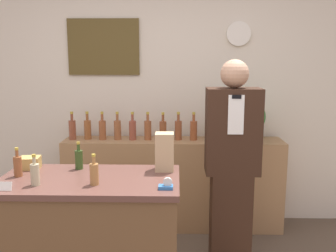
% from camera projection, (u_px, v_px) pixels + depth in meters
% --- Properties ---
extents(back_wall, '(5.20, 0.09, 2.70)m').
position_uv_depth(back_wall, '(159.00, 92.00, 3.85)').
color(back_wall, beige).
rests_on(back_wall, ground_plane).
extents(back_shelf, '(2.16, 0.37, 0.90)m').
position_uv_depth(back_shelf, '(173.00, 184.00, 3.77)').
color(back_shelf, '#9E754C').
rests_on(back_shelf, ground_plane).
extents(display_counter, '(1.22, 0.66, 0.90)m').
position_uv_depth(display_counter, '(92.00, 240.00, 2.60)').
color(display_counter, brown).
rests_on(display_counter, ground_plane).
extents(shopkeeper, '(0.43, 0.27, 1.69)m').
position_uv_depth(shopkeeper, '(232.00, 166.00, 3.02)').
color(shopkeeper, '#331E14').
rests_on(shopkeeper, ground_plane).
extents(potted_plant, '(0.33, 0.33, 0.41)m').
position_uv_depth(potted_plant, '(248.00, 118.00, 3.60)').
color(potted_plant, '#B27047').
rests_on(potted_plant, back_shelf).
extents(paper_bag, '(0.13, 0.12, 0.27)m').
position_uv_depth(paper_bag, '(165.00, 152.00, 2.67)').
color(paper_bag, tan).
rests_on(paper_bag, display_counter).
extents(tape_dispenser, '(0.09, 0.06, 0.07)m').
position_uv_depth(tape_dispenser, '(166.00, 185.00, 2.31)').
color(tape_dispenser, '#2D66A8').
rests_on(tape_dispenser, display_counter).
extents(price_card_left, '(0.09, 0.02, 0.06)m').
position_uv_depth(price_card_left, '(4.00, 186.00, 2.28)').
color(price_card_left, white).
rests_on(price_card_left, display_counter).
extents(gift_box, '(0.16, 0.14, 0.09)m').
position_uv_depth(gift_box, '(30.00, 163.00, 2.73)').
color(gift_box, tan).
rests_on(gift_box, display_counter).
extents(counter_bottle_0, '(0.06, 0.06, 0.20)m').
position_uv_depth(counter_bottle_0, '(18.00, 166.00, 2.54)').
color(counter_bottle_0, brown).
rests_on(counter_bottle_0, display_counter).
extents(counter_bottle_1, '(0.06, 0.06, 0.20)m').
position_uv_depth(counter_bottle_1, '(35.00, 174.00, 2.37)').
color(counter_bottle_1, tan).
rests_on(counter_bottle_1, display_counter).
extents(counter_bottle_2, '(0.06, 0.06, 0.20)m').
position_uv_depth(counter_bottle_2, '(79.00, 159.00, 2.72)').
color(counter_bottle_2, '#2E471C').
rests_on(counter_bottle_2, display_counter).
extents(counter_bottle_3, '(0.06, 0.06, 0.20)m').
position_uv_depth(counter_bottle_3, '(94.00, 173.00, 2.37)').
color(counter_bottle_3, '#A06E3C').
rests_on(counter_bottle_3, display_counter).
extents(shelf_bottle_0, '(0.07, 0.07, 0.28)m').
position_uv_depth(shelf_bottle_0, '(72.00, 129.00, 3.70)').
color(shelf_bottle_0, brown).
rests_on(shelf_bottle_0, back_shelf).
extents(shelf_bottle_1, '(0.07, 0.07, 0.28)m').
position_uv_depth(shelf_bottle_1, '(88.00, 129.00, 3.71)').
color(shelf_bottle_1, brown).
rests_on(shelf_bottle_1, back_shelf).
extents(shelf_bottle_2, '(0.07, 0.07, 0.28)m').
position_uv_depth(shelf_bottle_2, '(102.00, 129.00, 3.69)').
color(shelf_bottle_2, brown).
rests_on(shelf_bottle_2, back_shelf).
extents(shelf_bottle_3, '(0.07, 0.07, 0.28)m').
position_uv_depth(shelf_bottle_3, '(118.00, 129.00, 3.69)').
color(shelf_bottle_3, brown).
rests_on(shelf_bottle_3, back_shelf).
extents(shelf_bottle_4, '(0.07, 0.07, 0.28)m').
position_uv_depth(shelf_bottle_4, '(133.00, 129.00, 3.68)').
color(shelf_bottle_4, brown).
rests_on(shelf_bottle_4, back_shelf).
extents(shelf_bottle_5, '(0.07, 0.07, 0.28)m').
position_uv_depth(shelf_bottle_5, '(148.00, 129.00, 3.68)').
color(shelf_bottle_5, brown).
rests_on(shelf_bottle_5, back_shelf).
extents(shelf_bottle_6, '(0.07, 0.07, 0.28)m').
position_uv_depth(shelf_bottle_6, '(163.00, 130.00, 3.66)').
color(shelf_bottle_6, brown).
rests_on(shelf_bottle_6, back_shelf).
extents(shelf_bottle_7, '(0.07, 0.07, 0.28)m').
position_uv_depth(shelf_bottle_7, '(178.00, 129.00, 3.68)').
color(shelf_bottle_7, brown).
rests_on(shelf_bottle_7, back_shelf).
extents(shelf_bottle_8, '(0.07, 0.07, 0.28)m').
position_uv_depth(shelf_bottle_8, '(194.00, 130.00, 3.67)').
color(shelf_bottle_8, brown).
rests_on(shelf_bottle_8, back_shelf).
extents(shelf_bottle_9, '(0.07, 0.07, 0.28)m').
position_uv_depth(shelf_bottle_9, '(209.00, 130.00, 3.66)').
color(shelf_bottle_9, brown).
rests_on(shelf_bottle_9, back_shelf).
extents(shelf_bottle_10, '(0.07, 0.07, 0.28)m').
position_uv_depth(shelf_bottle_10, '(224.00, 130.00, 3.67)').
color(shelf_bottle_10, brown).
rests_on(shelf_bottle_10, back_shelf).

